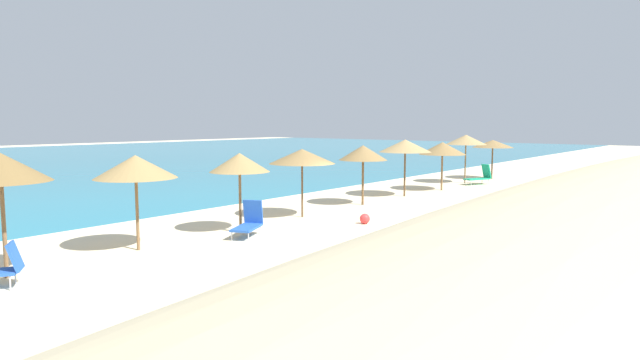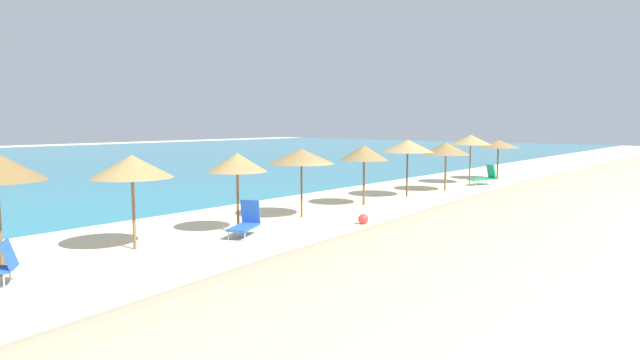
# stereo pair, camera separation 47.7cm
# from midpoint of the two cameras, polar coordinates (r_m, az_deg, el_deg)

# --- Properties ---
(ground_plane) EXTENTS (160.00, 160.00, 0.00)m
(ground_plane) POSITION_cam_midpoint_polar(r_m,az_deg,el_deg) (19.19, 2.24, -4.95)
(ground_plane) COLOR beige
(beach_umbrella_2) EXTENTS (2.25, 2.25, 2.99)m
(beach_umbrella_2) POSITION_cam_midpoint_polar(r_m,az_deg,el_deg) (14.74, -31.44, 1.13)
(beach_umbrella_2) COLOR brown
(beach_umbrella_2) RESTS_ON ground_plane
(beach_umbrella_3) EXTENTS (2.34, 2.34, 2.75)m
(beach_umbrella_3) POSITION_cam_midpoint_polar(r_m,az_deg,el_deg) (16.35, -19.65, 1.31)
(beach_umbrella_3) COLOR brown
(beach_umbrella_3) RESTS_ON ground_plane
(beach_umbrella_4) EXTENTS (2.01, 2.01, 2.67)m
(beach_umbrella_4) POSITION_cam_midpoint_polar(r_m,az_deg,el_deg) (18.18, -9.22, 1.81)
(beach_umbrella_4) COLOR brown
(beach_umbrella_4) RESTS_ON ground_plane
(beach_umbrella_5) EXTENTS (2.55, 2.55, 2.66)m
(beach_umbrella_5) POSITION_cam_midpoint_polar(r_m,az_deg,el_deg) (20.85, -2.56, 2.50)
(beach_umbrella_5) COLOR brown
(beach_umbrella_5) RESTS_ON ground_plane
(beach_umbrella_6) EXTENTS (2.16, 2.16, 2.66)m
(beach_umbrella_6) POSITION_cam_midpoint_polar(r_m,az_deg,el_deg) (24.03, 3.99, 2.87)
(beach_umbrella_6) COLOR brown
(beach_umbrella_6) RESTS_ON ground_plane
(beach_umbrella_7) EXTENTS (2.58, 2.58, 2.82)m
(beach_umbrella_7) POSITION_cam_midpoint_polar(r_m,az_deg,el_deg) (27.03, 8.46, 3.57)
(beach_umbrella_7) COLOR brown
(beach_umbrella_7) RESTS_ON ground_plane
(beach_umbrella_8) EXTENTS (2.51, 2.51, 2.61)m
(beach_umbrella_8) POSITION_cam_midpoint_polar(r_m,az_deg,el_deg) (29.83, 12.33, 3.27)
(beach_umbrella_8) COLOR brown
(beach_umbrella_8) RESTS_ON ground_plane
(beach_umbrella_9) EXTENTS (2.44, 2.44, 2.92)m
(beach_umbrella_9) POSITION_cam_midpoint_polar(r_m,az_deg,el_deg) (33.70, 14.73, 4.12)
(beach_umbrella_9) COLOR brown
(beach_umbrella_9) RESTS_ON ground_plane
(beach_umbrella_10) EXTENTS (2.61, 2.61, 2.53)m
(beach_umbrella_10) POSITION_cam_midpoint_polar(r_m,az_deg,el_deg) (36.68, 17.38, 3.66)
(beach_umbrella_10) COLOR brown
(beach_umbrella_10) RESTS_ON ground_plane
(lounge_chair_1) EXTENTS (1.51, 1.17, 1.13)m
(lounge_chair_1) POSITION_cam_midpoint_polar(r_m,az_deg,el_deg) (17.75, -8.28, -4.43)
(lounge_chair_1) COLOR blue
(lounge_chair_1) RESTS_ON ground_plane
(lounge_chair_3) EXTENTS (1.79, 1.22, 1.19)m
(lounge_chair_3) POSITION_cam_midpoint_polar(r_m,az_deg,el_deg) (33.33, 16.09, 0.35)
(lounge_chair_3) COLOR #199972
(lounge_chair_3) RESTS_ON ground_plane
(beach_ball) EXTENTS (0.38, 0.38, 0.38)m
(beach_ball) POSITION_cam_midpoint_polar(r_m,az_deg,el_deg) (19.73, 4.05, -4.10)
(beach_ball) COLOR red
(beach_ball) RESTS_ON ground_plane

